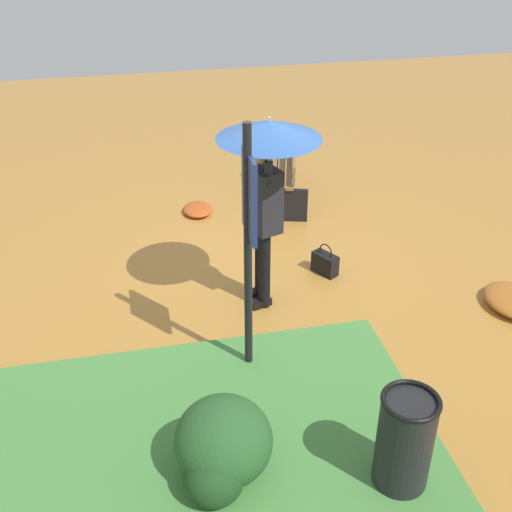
% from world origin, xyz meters
% --- Properties ---
extents(ground_plane, '(18.00, 18.00, 0.00)m').
position_xyz_m(ground_plane, '(0.00, 0.00, 0.00)').
color(ground_plane, '#B27A33').
extents(person_with_umbrella, '(0.96, 0.96, 2.04)m').
position_xyz_m(person_with_umbrella, '(0.36, -0.11, 1.55)').
color(person_with_umbrella, black).
rests_on(person_with_umbrella, ground_plane).
extents(info_sign_post, '(0.44, 0.07, 2.30)m').
position_xyz_m(info_sign_post, '(1.25, -0.45, 1.44)').
color(info_sign_post, black).
rests_on(info_sign_post, ground_plane).
extents(handbag, '(0.33, 0.27, 0.37)m').
position_xyz_m(handbag, '(-0.11, 0.69, 0.13)').
color(handbag, black).
rests_on(handbag, ground_plane).
extents(park_bench, '(1.43, 0.73, 0.75)m').
position_xyz_m(park_bench, '(-2.05, 0.71, 0.40)').
color(park_bench, black).
rests_on(park_bench, ground_plane).
extents(trash_bin, '(0.42, 0.42, 0.83)m').
position_xyz_m(trash_bin, '(2.79, 0.35, 0.42)').
color(trash_bin, black).
rests_on(trash_bin, ground_plane).
extents(shrub_cluster, '(0.79, 0.72, 0.65)m').
position_xyz_m(shrub_cluster, '(2.46, -0.91, 0.30)').
color(shrub_cluster, '#285628').
rests_on(shrub_cluster, ground_plane).
extents(leaf_pile_by_bench, '(0.47, 0.38, 0.10)m').
position_xyz_m(leaf_pile_by_bench, '(-1.88, -0.51, 0.05)').
color(leaf_pile_by_bench, '#B74C1E').
rests_on(leaf_pile_by_bench, ground_plane).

